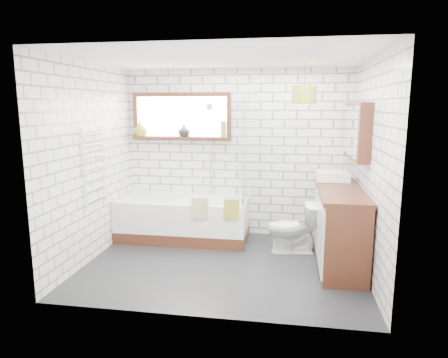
% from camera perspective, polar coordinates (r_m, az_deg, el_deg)
% --- Properties ---
extents(floor, '(3.40, 2.60, 0.01)m').
position_cam_1_polar(floor, '(5.14, -0.14, -12.08)').
color(floor, black).
rests_on(floor, ground).
extents(ceiling, '(3.40, 2.60, 0.01)m').
position_cam_1_polar(ceiling, '(4.78, -0.15, 16.95)').
color(ceiling, white).
rests_on(ceiling, ground).
extents(wall_back, '(3.40, 0.01, 2.50)m').
position_cam_1_polar(wall_back, '(6.08, 1.87, 3.68)').
color(wall_back, white).
rests_on(wall_back, ground).
extents(wall_front, '(3.40, 0.01, 2.50)m').
position_cam_1_polar(wall_front, '(3.54, -3.60, -1.17)').
color(wall_front, white).
rests_on(wall_front, ground).
extents(wall_left, '(0.01, 2.60, 2.50)m').
position_cam_1_polar(wall_left, '(5.35, -18.49, 2.23)').
color(wall_left, white).
rests_on(wall_left, ground).
extents(wall_right, '(0.01, 2.60, 2.50)m').
position_cam_1_polar(wall_right, '(4.83, 20.25, 1.30)').
color(wall_right, white).
rests_on(wall_right, ground).
extents(window, '(1.52, 0.16, 0.68)m').
position_cam_1_polar(window, '(6.17, -6.11, 8.85)').
color(window, '#3A1A10').
rests_on(window, wall_back).
extents(towel_radiator, '(0.06, 0.52, 1.00)m').
position_cam_1_polar(towel_radiator, '(5.33, -18.03, 1.70)').
color(towel_radiator, white).
rests_on(towel_radiator, wall_left).
extents(mirror_cabinet, '(0.16, 1.20, 0.70)m').
position_cam_1_polar(mirror_cabinet, '(5.36, 18.43, 6.56)').
color(mirror_cabinet, '#3A1A10').
rests_on(mirror_cabinet, wall_right).
extents(shower_riser, '(0.02, 0.02, 1.30)m').
position_cam_1_polar(shower_riser, '(6.09, -1.92, 4.64)').
color(shower_riser, silver).
rests_on(shower_riser, wall_back).
extents(bathtub, '(1.90, 0.84, 0.61)m').
position_cam_1_polar(bathtub, '(6.00, -5.79, -5.65)').
color(bathtub, white).
rests_on(bathtub, floor).
extents(shower_screen, '(0.02, 0.72, 1.50)m').
position_cam_1_polar(shower_screen, '(5.63, 3.20, 4.30)').
color(shower_screen, white).
rests_on(shower_screen, bathtub).
extents(towel_green, '(0.20, 0.06, 0.28)m').
position_cam_1_polar(towel_green, '(5.38, 1.08, -4.33)').
color(towel_green, olive).
rests_on(towel_green, bathtub).
extents(towel_beige, '(0.22, 0.06, 0.29)m').
position_cam_1_polar(towel_beige, '(5.45, -3.47, -4.13)').
color(towel_beige, tan).
rests_on(towel_beige, bathtub).
extents(vanity, '(0.54, 1.68, 0.96)m').
position_cam_1_polar(vanity, '(5.26, 16.11, -6.36)').
color(vanity, '#3A1A10').
rests_on(vanity, floor).
extents(basin, '(0.44, 0.38, 0.13)m').
position_cam_1_polar(basin, '(5.62, 15.20, 0.43)').
color(basin, white).
rests_on(basin, vanity).
extents(tap, '(0.04, 0.04, 0.17)m').
position_cam_1_polar(tap, '(5.62, 16.85, 1.10)').
color(tap, silver).
rests_on(tap, vanity).
extents(toilet, '(0.47, 0.71, 0.68)m').
position_cam_1_polar(toilet, '(5.50, 9.79, -6.90)').
color(toilet, white).
rests_on(toilet, floor).
extents(vase_olive, '(0.22, 0.22, 0.22)m').
position_cam_1_polar(vase_olive, '(6.35, -11.85, 6.84)').
color(vase_olive, olive).
rests_on(vase_olive, window).
extents(vase_dark, '(0.24, 0.24, 0.19)m').
position_cam_1_polar(vase_dark, '(6.13, -5.74, 6.76)').
color(vase_dark, black).
rests_on(vase_dark, window).
extents(bottle, '(0.09, 0.09, 0.24)m').
position_cam_1_polar(bottle, '(6.01, -0.11, 6.95)').
color(bottle, olive).
rests_on(bottle, window).
extents(pendant, '(0.31, 0.31, 0.23)m').
position_cam_1_polar(pendant, '(5.34, 11.37, 11.70)').
color(pendant, olive).
rests_on(pendant, ceiling).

